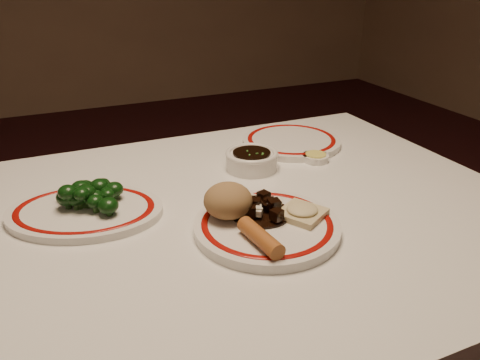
% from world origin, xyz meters
% --- Properties ---
extents(dining_table, '(1.20, 0.90, 0.75)m').
position_xyz_m(dining_table, '(0.00, 0.00, 0.66)').
color(dining_table, white).
rests_on(dining_table, ground).
extents(main_plate, '(0.30, 0.30, 0.02)m').
position_xyz_m(main_plate, '(0.04, -0.10, 0.76)').
color(main_plate, white).
rests_on(main_plate, dining_table).
extents(rice_mound, '(0.09, 0.09, 0.06)m').
position_xyz_m(rice_mound, '(-0.02, -0.05, 0.80)').
color(rice_mound, '#957046').
rests_on(rice_mound, main_plate).
extents(spring_roll, '(0.04, 0.11, 0.03)m').
position_xyz_m(spring_roll, '(-0.00, -0.16, 0.78)').
color(spring_roll, '#A65E29').
rests_on(spring_roll, main_plate).
extents(fried_wonton, '(0.10, 0.10, 0.02)m').
position_xyz_m(fried_wonton, '(0.11, -0.10, 0.78)').
color(fried_wonton, beige).
rests_on(fried_wonton, main_plate).
extents(stirfry_heap, '(0.11, 0.11, 0.03)m').
position_xyz_m(stirfry_heap, '(0.04, -0.06, 0.78)').
color(stirfry_heap, black).
rests_on(stirfry_heap, main_plate).
extents(broccoli_plate, '(0.35, 0.33, 0.02)m').
position_xyz_m(broccoli_plate, '(-0.25, 0.09, 0.76)').
color(broccoli_plate, white).
rests_on(broccoli_plate, dining_table).
extents(broccoli_pile, '(0.13, 0.13, 0.05)m').
position_xyz_m(broccoli_pile, '(-0.24, 0.11, 0.79)').
color(broccoli_pile, '#23471C').
rests_on(broccoli_pile, broccoli_plate).
extents(soy_bowl, '(0.12, 0.12, 0.04)m').
position_xyz_m(soy_bowl, '(0.13, 0.17, 0.77)').
color(soy_bowl, white).
rests_on(soy_bowl, dining_table).
extents(sweet_sour_dish, '(0.06, 0.06, 0.02)m').
position_xyz_m(sweet_sour_dish, '(0.12, 0.16, 0.76)').
color(sweet_sour_dish, white).
rests_on(sweet_sour_dish, dining_table).
extents(mustard_dish, '(0.06, 0.06, 0.02)m').
position_xyz_m(mustard_dish, '(0.29, 0.15, 0.76)').
color(mustard_dish, white).
rests_on(mustard_dish, dining_table).
extents(far_plate, '(0.30, 0.30, 0.02)m').
position_xyz_m(far_plate, '(0.30, 0.27, 0.76)').
color(far_plate, white).
rests_on(far_plate, dining_table).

